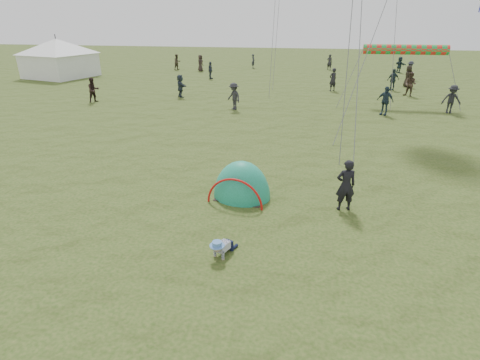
% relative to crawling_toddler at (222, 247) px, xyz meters
% --- Properties ---
extents(ground, '(140.00, 140.00, 0.00)m').
position_rel_crawling_toddler_xyz_m(ground, '(1.17, 0.34, -0.26)').
color(ground, '#234011').
extents(crawling_toddler, '(0.70, 0.80, 0.52)m').
position_rel_crawling_toddler_xyz_m(crawling_toddler, '(0.00, 0.00, 0.00)').
color(crawling_toddler, black).
rests_on(crawling_toddler, ground).
extents(popup_tent, '(2.14, 1.86, 2.48)m').
position_rel_crawling_toddler_xyz_m(popup_tent, '(-0.11, 3.41, -0.26)').
color(popup_tent, '#167E4E').
rests_on(popup_tent, ground).
extents(standing_adult, '(0.67, 0.52, 1.64)m').
position_rel_crawling_toddler_xyz_m(standing_adult, '(3.16, 3.09, 0.56)').
color(standing_adult, black).
rests_on(standing_adult, ground).
extents(event_marquee, '(6.83, 6.83, 3.89)m').
position_rel_crawling_toddler_xyz_m(event_marquee, '(-22.76, 27.11, 1.69)').
color(event_marquee, white).
rests_on(event_marquee, ground).
extents(crowd_person_0, '(0.74, 0.65, 1.70)m').
position_rel_crawling_toddler_xyz_m(crowd_person_0, '(3.84, 37.71, 0.59)').
color(crowd_person_0, '#232227').
rests_on(crowd_person_0, ground).
extents(crowd_person_1, '(1.00, 1.05, 1.71)m').
position_rel_crawling_toddler_xyz_m(crowd_person_1, '(-13.20, 34.62, 0.60)').
color(crowd_person_1, '#3D3428').
rests_on(crowd_person_1, ground).
extents(crowd_person_2, '(1.09, 0.76, 1.72)m').
position_rel_crawling_toddler_xyz_m(crowd_person_2, '(8.46, 25.18, 0.60)').
color(crowd_person_2, '#243439').
rests_on(crowd_person_2, ground).
extents(crowd_person_3, '(1.24, 1.20, 1.70)m').
position_rel_crawling_toddler_xyz_m(crowd_person_3, '(-2.91, 16.02, 0.59)').
color(crowd_person_3, '#28272C').
rests_on(crowd_person_3, ground).
extents(crowd_person_4, '(0.74, 0.96, 1.73)m').
position_rel_crawling_toddler_xyz_m(crowd_person_4, '(-10.29, 33.94, 0.61)').
color(crowd_person_4, '#2E2421').
rests_on(crowd_person_4, ground).
extents(crowd_person_5, '(1.29, 1.51, 1.64)m').
position_rel_crawling_toddler_xyz_m(crowd_person_5, '(-7.65, 19.39, 0.56)').
color(crowd_person_5, '#2B3541').
rests_on(crowd_person_5, ground).
extents(crowd_person_6, '(0.78, 0.73, 1.80)m').
position_rel_crawling_toddler_xyz_m(crowd_person_6, '(3.63, 24.07, 0.64)').
color(crowd_person_6, black).
rests_on(crowd_person_6, ground).
extents(crowd_person_7, '(1.10, 1.06, 1.78)m').
position_rel_crawling_toddler_xyz_m(crowd_person_7, '(9.27, 22.82, 0.63)').
color(crowd_person_7, '#433328').
rests_on(crowd_person_7, ground).
extents(crowd_person_8, '(1.08, 0.90, 1.73)m').
position_rel_crawling_toddler_xyz_m(crowd_person_8, '(6.41, 16.26, 0.60)').
color(crowd_person_8, '#253745').
rests_on(crowd_person_8, ground).
extents(crowd_person_9, '(1.12, 0.65, 1.72)m').
position_rel_crawling_toddler_xyz_m(crowd_person_9, '(10.53, 17.48, 0.60)').
color(crowd_person_9, black).
rests_on(crowd_person_9, ground).
extents(crowd_person_10, '(0.70, 0.95, 1.78)m').
position_rel_crawling_toddler_xyz_m(crowd_person_10, '(10.02, 27.18, 0.63)').
color(crowd_person_10, black).
rests_on(crowd_person_10, ground).
extents(crowd_person_11, '(1.13, 1.61, 1.67)m').
position_rel_crawling_toddler_xyz_m(crowd_person_11, '(11.17, 36.56, 0.58)').
color(crowd_person_11, '#203139').
rests_on(crowd_person_11, ground).
extents(crowd_person_12, '(0.49, 0.64, 1.58)m').
position_rel_crawling_toddler_xyz_m(crowd_person_12, '(-4.91, 37.62, 0.53)').
color(crowd_person_12, '#292C33').
rests_on(crowd_person_12, ground).
extents(crowd_person_13, '(1.00, 1.03, 1.68)m').
position_rel_crawling_toddler_xyz_m(crowd_person_13, '(-13.03, 16.52, 0.58)').
color(crowd_person_13, black).
rests_on(crowd_person_13, ground).
extents(crowd_person_14, '(0.85, 1.00, 1.60)m').
position_rel_crawling_toddler_xyz_m(crowd_person_14, '(-7.74, 28.60, 0.54)').
color(crowd_person_14, '#2D3544').
rests_on(crowd_person_14, ground).
extents(crowd_person_15, '(1.17, 1.28, 1.72)m').
position_rel_crawling_toddler_xyz_m(crowd_person_15, '(11.10, 31.48, 0.60)').
color(crowd_person_15, '#272831').
rests_on(crowd_person_15, ground).
extents(rainbow_tube_kite, '(5.30, 0.64, 0.64)m').
position_rel_crawling_toddler_xyz_m(rainbow_tube_kite, '(7.83, 19.80, 3.31)').
color(rainbow_tube_kite, red).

